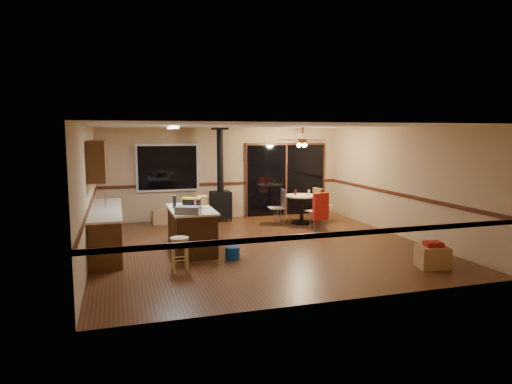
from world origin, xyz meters
name	(u,v)px	position (x,y,z in m)	size (l,w,h in m)	color
floor	(260,246)	(0.00, 0.00, 0.00)	(7.00, 7.00, 0.00)	#4D2A15
ceiling	(260,126)	(0.00, 0.00, 2.60)	(7.00, 7.00, 0.00)	silver
wall_back	(224,173)	(0.00, 3.50, 1.30)	(7.00, 7.00, 0.00)	tan
wall_front	(334,214)	(0.00, -3.50, 1.30)	(7.00, 7.00, 0.00)	tan
wall_left	(88,193)	(-3.50, 0.00, 1.30)	(7.00, 7.00, 0.00)	tan
wall_right	(400,182)	(3.50, 0.00, 1.30)	(7.00, 7.00, 0.00)	tan
chair_rail	(260,201)	(0.00, 0.00, 1.00)	(7.00, 7.00, 0.08)	#451F11
window	(168,168)	(-1.60, 3.45, 1.50)	(1.72, 0.10, 1.32)	black
sliding_door	(286,180)	(1.90, 3.45, 1.05)	(2.52, 0.10, 2.10)	black
lower_cabinets	(106,231)	(-3.20, 0.50, 0.43)	(0.60, 3.00, 0.86)	#4F2D14
countertop	(105,210)	(-3.20, 0.50, 0.88)	(0.64, 3.04, 0.04)	beige
upper_cabinets	(97,160)	(-3.33, 0.70, 1.90)	(0.35, 2.00, 0.80)	#4F2D14
kitchen_island	(191,230)	(-1.50, 0.00, 0.45)	(0.88, 1.68, 0.90)	#371E0D
wood_stove	(220,195)	(-0.20, 3.05, 0.73)	(0.55, 0.50, 2.52)	black
ceiling_fan	(303,142)	(1.83, 2.04, 2.21)	(0.24, 0.24, 0.55)	brown
fluorescent_strip	(173,128)	(-1.80, 0.30, 2.56)	(0.10, 1.20, 0.04)	white
toolbox_grey	(188,210)	(-1.66, -0.63, 0.97)	(0.47, 0.26, 0.15)	slate
toolbox_black	(192,204)	(-1.48, 0.01, 1.00)	(0.35, 0.18, 0.19)	black
toolbox_yellow_lid	(192,198)	(-1.48, 0.01, 1.11)	(0.39, 0.20, 0.03)	gold
box_on_island	(202,200)	(-1.18, 0.49, 0.99)	(0.20, 0.28, 0.19)	#9F7447
bottle_dark	(175,202)	(-1.82, 0.14, 1.03)	(0.07, 0.07, 0.26)	black
bottle_pink	(196,203)	(-1.42, -0.08, 1.01)	(0.07, 0.07, 0.23)	#D84C8C
bottle_white	(174,200)	(-1.76, 0.72, 1.00)	(0.06, 0.06, 0.19)	white
bar_stool	(180,254)	(-1.92, -1.34, 0.31)	(0.34, 0.34, 0.61)	tan
blue_bucket	(233,253)	(-0.83, -0.86, 0.12)	(0.29, 0.29, 0.24)	#0B3EA0
dining_table	(302,204)	(1.83, 2.04, 0.53)	(0.90, 0.90, 0.78)	black
glass_red	(295,192)	(1.68, 2.14, 0.86)	(0.06, 0.06, 0.15)	#590C14
glass_cream	(309,192)	(2.01, 1.99, 0.85)	(0.06, 0.06, 0.14)	beige
chair_left	(280,203)	(1.24, 2.13, 0.59)	(0.44, 0.43, 0.51)	gray
chair_near	(320,207)	(1.97, 1.16, 0.60)	(0.50, 0.53, 0.70)	gray
chair_right	(319,201)	(2.35, 2.07, 0.60)	(0.50, 0.46, 0.70)	gray
box_under_window	(161,217)	(-1.84, 3.10, 0.19)	(0.47, 0.37, 0.37)	#9F7447
box_corner_a	(432,257)	(2.53, -2.49, 0.20)	(0.53, 0.44, 0.40)	#9F7447
box_corner_b	(428,252)	(2.76, -2.06, 0.16)	(0.39, 0.33, 0.31)	#9F7447
box_small_red	(433,244)	(2.53, -2.49, 0.44)	(0.31, 0.25, 0.08)	maroon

